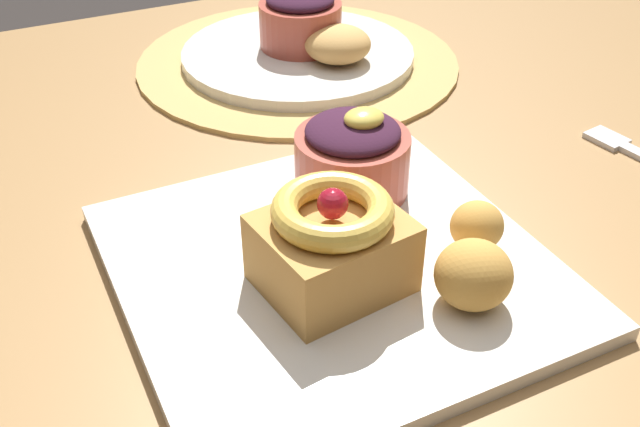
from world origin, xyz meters
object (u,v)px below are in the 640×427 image
(berry_ramekin, at_px, (352,156))
(cake_slice, at_px, (332,243))
(fritter_front, at_px, (473,275))
(fork, at_px, (639,154))
(back_ramekin, at_px, (301,19))
(fritter_middle, at_px, (477,226))
(back_pastry, at_px, (338,44))
(front_plate, at_px, (332,268))
(back_plate, at_px, (298,54))

(berry_ramekin, bearing_deg, cake_slice, -124.52)
(fritter_front, xyz_separation_m, fork, (0.25, 0.10, -0.03))
(berry_ramekin, distance_m, fritter_front, 0.15)
(back_ramekin, bearing_deg, fritter_middle, -95.65)
(fritter_front, relative_size, back_pastry, 0.73)
(fritter_middle, bearing_deg, cake_slice, 175.61)
(front_plate, bearing_deg, back_plate, 69.19)
(fritter_middle, distance_m, back_pastry, 0.33)
(berry_ramekin, height_order, back_pastry, berry_ramekin)
(fritter_front, bearing_deg, back_pastry, 75.97)
(back_plate, bearing_deg, berry_ramekin, -105.65)
(cake_slice, distance_m, fritter_front, 0.09)
(berry_ramekin, height_order, fritter_middle, berry_ramekin)
(front_plate, relative_size, fritter_front, 5.69)
(cake_slice, relative_size, back_pastry, 1.45)
(back_plate, bearing_deg, front_plate, -110.81)
(back_plate, bearing_deg, back_ramekin, 45.27)
(fritter_front, bearing_deg, fritter_middle, 51.75)
(back_pastry, xyz_separation_m, fork, (0.16, -0.27, -0.03))
(cake_slice, bearing_deg, front_plate, 61.87)
(back_ramekin, bearing_deg, front_plate, -111.46)
(fritter_front, distance_m, back_ramekin, 0.43)
(fork, bearing_deg, back_pastry, 22.34)
(fritter_middle, relative_size, back_plate, 0.15)
(back_ramekin, bearing_deg, back_plate, -134.73)
(cake_slice, bearing_deg, fritter_middle, -4.39)
(front_plate, xyz_separation_m, berry_ramekin, (0.05, 0.08, 0.04))
(front_plate, relative_size, back_ramekin, 3.25)
(front_plate, xyz_separation_m, fritter_middle, (0.10, -0.03, 0.02))
(back_plate, height_order, fork, back_plate)
(cake_slice, bearing_deg, berry_ramekin, 55.48)
(cake_slice, relative_size, berry_ramekin, 1.12)
(front_plate, relative_size, fritter_middle, 7.51)
(cake_slice, height_order, fritter_front, cake_slice)
(back_pastry, bearing_deg, back_plate, 119.04)
(berry_ramekin, relative_size, back_pastry, 1.29)
(berry_ramekin, bearing_deg, back_plate, 74.35)
(berry_ramekin, relative_size, back_ramekin, 1.01)
(fritter_middle, bearing_deg, fritter_front, -128.25)
(cake_slice, bearing_deg, fork, 8.12)
(berry_ramekin, bearing_deg, back_pastry, 65.56)
(back_plate, relative_size, fork, 2.00)
(front_plate, height_order, berry_ramekin, berry_ramekin)
(cake_slice, bearing_deg, back_pastry, 62.26)
(cake_slice, distance_m, back_pastry, 0.36)
(fritter_middle, relative_size, back_ramekin, 0.43)
(front_plate, relative_size, back_pastry, 4.15)
(back_pastry, bearing_deg, fritter_front, -104.03)
(fritter_front, distance_m, fork, 0.28)
(berry_ramekin, xyz_separation_m, back_pastry, (0.10, 0.22, -0.01))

